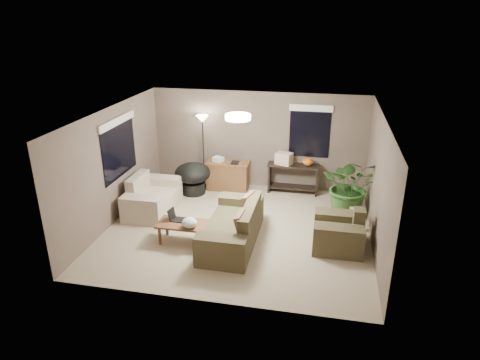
% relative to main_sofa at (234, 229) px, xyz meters
% --- Properties ---
extents(room_shell, '(5.50, 5.50, 5.50)m').
position_rel_main_sofa_xyz_m(room_shell, '(-0.03, 0.54, 0.96)').
color(room_shell, '#BBA88B').
rests_on(room_shell, ground).
extents(main_sofa, '(0.95, 2.20, 0.85)m').
position_rel_main_sofa_xyz_m(main_sofa, '(0.00, 0.00, 0.00)').
color(main_sofa, brown).
rests_on(main_sofa, ground).
extents(throw_pillows, '(0.33, 1.38, 0.47)m').
position_rel_main_sofa_xyz_m(throw_pillows, '(0.26, 0.00, 0.36)').
color(throw_pillows, '#8C7251').
rests_on(throw_pillows, main_sofa).
extents(loveseat, '(0.90, 1.60, 0.85)m').
position_rel_main_sofa_xyz_m(loveseat, '(-2.20, 1.05, 0.00)').
color(loveseat, beige).
rests_on(loveseat, ground).
extents(armchair, '(0.95, 1.00, 0.85)m').
position_rel_main_sofa_xyz_m(armchair, '(2.06, 0.22, 0.00)').
color(armchair, '#4D462E').
rests_on(armchair, ground).
extents(coffee_table, '(1.00, 0.55, 0.42)m').
position_rel_main_sofa_xyz_m(coffee_table, '(-1.01, -0.21, 0.06)').
color(coffee_table, brown).
rests_on(coffee_table, ground).
extents(laptop, '(0.38, 0.25, 0.24)m').
position_rel_main_sofa_xyz_m(laptop, '(-1.18, -0.11, 0.19)').
color(laptop, black).
rests_on(laptop, coffee_table).
extents(plastic_bag, '(0.36, 0.34, 0.21)m').
position_rel_main_sofa_xyz_m(plastic_bag, '(-0.81, -0.36, 0.23)').
color(plastic_bag, white).
rests_on(plastic_bag, coffee_table).
extents(desk, '(1.10, 0.50, 0.75)m').
position_rel_main_sofa_xyz_m(desk, '(-0.74, 2.62, 0.08)').
color(desk, brown).
rests_on(desk, ground).
extents(desk_papers, '(0.70, 0.31, 0.12)m').
position_rel_main_sofa_xyz_m(desk_papers, '(-0.90, 2.61, 0.51)').
color(desk_papers, silver).
rests_on(desk_papers, desk).
extents(console_table, '(1.30, 0.40, 0.75)m').
position_rel_main_sofa_xyz_m(console_table, '(0.93, 2.76, 0.14)').
color(console_table, black).
rests_on(console_table, ground).
extents(pumpkin, '(0.25, 0.25, 0.20)m').
position_rel_main_sofa_xyz_m(pumpkin, '(1.28, 2.76, 0.55)').
color(pumpkin, orange).
rests_on(pumpkin, console_table).
extents(cardboard_box, '(0.47, 0.41, 0.29)m').
position_rel_main_sofa_xyz_m(cardboard_box, '(0.68, 2.76, 0.60)').
color(cardboard_box, beige).
rests_on(cardboard_box, console_table).
extents(papasan_chair, '(1.03, 1.03, 0.80)m').
position_rel_main_sofa_xyz_m(papasan_chair, '(-1.55, 2.20, 0.17)').
color(papasan_chair, black).
rests_on(papasan_chair, ground).
extents(floor_lamp, '(0.32, 0.32, 1.91)m').
position_rel_main_sofa_xyz_m(floor_lamp, '(-1.41, 2.72, 1.30)').
color(floor_lamp, black).
rests_on(floor_lamp, ground).
extents(ceiling_fixture, '(0.50, 0.50, 0.10)m').
position_rel_main_sofa_xyz_m(ceiling_fixture, '(-0.03, 0.54, 2.15)').
color(ceiling_fixture, white).
rests_on(ceiling_fixture, room_shell).
extents(houseplant, '(1.26, 1.40, 1.09)m').
position_rel_main_sofa_xyz_m(houseplant, '(2.30, 1.76, 0.25)').
color(houseplant, '#2D5923').
rests_on(houseplant, ground).
extents(cat_scratching_post, '(0.32, 0.32, 0.50)m').
position_rel_main_sofa_xyz_m(cat_scratching_post, '(2.38, 0.96, -0.08)').
color(cat_scratching_post, tan).
rests_on(cat_scratching_post, ground).
extents(window_left, '(0.05, 1.56, 1.33)m').
position_rel_main_sofa_xyz_m(window_left, '(-2.76, 0.84, 1.49)').
color(window_left, black).
rests_on(window_left, room_shell).
extents(window_back, '(1.06, 0.05, 1.33)m').
position_rel_main_sofa_xyz_m(window_back, '(1.27, 3.02, 1.49)').
color(window_back, black).
rests_on(window_back, room_shell).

